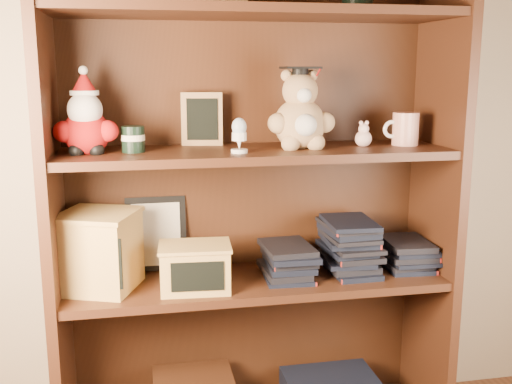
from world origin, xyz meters
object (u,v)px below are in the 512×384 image
bookcase (252,202)px  treats_box (99,250)px  grad_teddy_bear (300,117)px  teacher_mug (405,129)px

bookcase → treats_box: size_ratio=5.94×
grad_teddy_bear → treats_box: 0.71m
bookcase → teacher_mug: (0.47, -0.05, 0.22)m
grad_teddy_bear → teacher_mug: grad_teddy_bear is taller
grad_teddy_bear → teacher_mug: size_ratio=2.17×
teacher_mug → grad_teddy_bear: bearing=-178.7°
bookcase → treats_box: bearing=-173.6°
grad_teddy_bear → teacher_mug: (0.34, 0.01, -0.04)m
grad_teddy_bear → treats_box: grad_teddy_bear is taller
grad_teddy_bear → treats_box: bearing=179.4°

